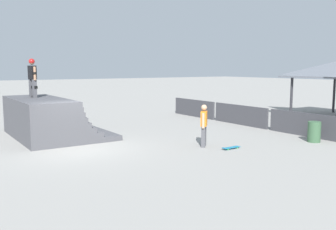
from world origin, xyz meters
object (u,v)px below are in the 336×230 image
skateboard_on_deck (33,96)px  trash_bin (314,132)px  skateboard_on_ground (231,148)px  bystander_walking (204,123)px  skater_on_deck (32,75)px

skateboard_on_deck → trash_bin: bearing=51.4°
skateboard_on_deck → skateboard_on_ground: 9.29m
bystander_walking → skateboard_on_ground: 1.39m
bystander_walking → skater_on_deck: bearing=83.6°
skater_on_deck → trash_bin: size_ratio=2.04×
skateboard_on_ground → bystander_walking: bearing=-62.4°
bystander_walking → trash_bin: size_ratio=1.93×
skateboard_on_deck → skateboard_on_ground: (7.39, 5.36, -1.72)m
skater_on_deck → bystander_walking: 8.01m
skater_on_deck → skateboard_on_ground: 9.27m
bystander_walking → skateboard_on_ground: bystander_walking is taller
skater_on_deck → skateboard_on_deck: (-0.36, 0.06, -0.94)m
trash_bin → bystander_walking: bearing=-112.9°
skateboard_on_ground → trash_bin: trash_bin is taller
skater_on_deck → skateboard_on_deck: size_ratio=2.08×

